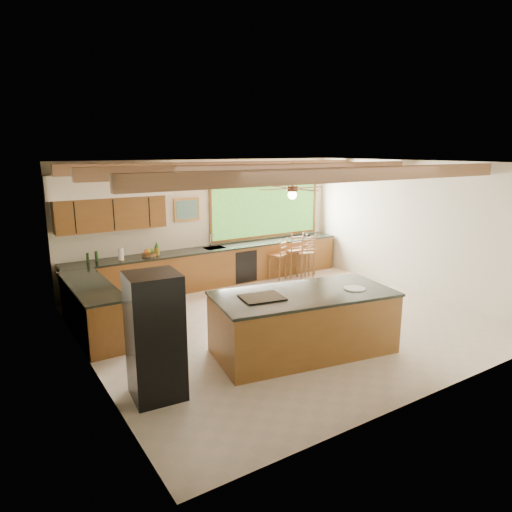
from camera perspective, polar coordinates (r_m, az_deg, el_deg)
ground at (r=8.90m, az=3.64°, el=-8.11°), size 7.20×7.20×0.00m
room_shell at (r=8.80m, az=0.43°, el=6.56°), size 7.27×6.54×3.02m
counter_run at (r=10.45m, az=-8.18°, el=-2.30°), size 7.12×3.10×1.23m
island at (r=7.48m, az=5.94°, el=-8.22°), size 3.08×1.84×1.03m
refrigerator at (r=6.17m, az=-12.50°, el=-9.78°), size 0.72×0.70×1.70m
bar_stool_a at (r=11.44m, az=2.88°, el=0.03°), size 0.51×0.51×1.06m
bar_stool_b at (r=11.61m, az=6.41°, el=0.34°), size 0.52×0.52×1.12m
bar_stool_c at (r=11.97m, az=6.48°, el=0.71°), size 0.42×0.42×1.12m
bar_stool_d at (r=11.70m, az=4.86°, el=0.64°), size 0.46×0.46×1.18m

